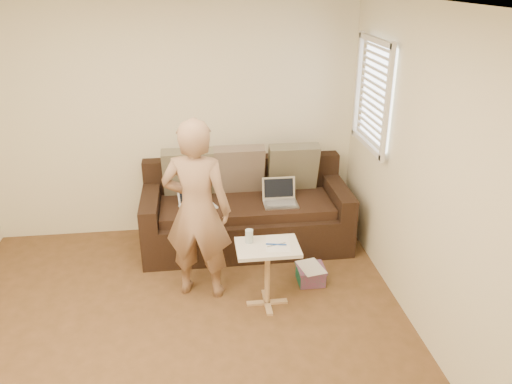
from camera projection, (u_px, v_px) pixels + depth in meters
floor at (177, 360)px, 3.96m from camera, size 4.50×4.50×0.00m
ceiling at (149, 7)px, 2.91m from camera, size 4.50×4.50×0.00m
wall_back at (173, 121)px, 5.48m from camera, size 4.00×0.00×4.00m
wall_right at (445, 195)px, 3.67m from camera, size 0.00×4.50×4.50m
window_blinds at (373, 94)px, 4.86m from camera, size 0.12×0.88×1.08m
sofa at (246, 208)px, 5.48m from camera, size 2.20×0.95×0.85m
pillow_left at (188, 172)px, 5.47m from camera, size 0.55×0.29×0.57m
pillow_mid at (239, 170)px, 5.54m from camera, size 0.55×0.27×0.57m
pillow_right at (293, 167)px, 5.61m from camera, size 0.55×0.28×0.57m
laptop_silver at (281, 205)px, 5.35m from camera, size 0.36×0.26×0.24m
laptop_white at (198, 207)px, 5.29m from camera, size 0.42×0.36×0.25m
person at (197, 211)px, 4.46m from camera, size 0.71×0.57×1.70m
side_table at (267, 275)px, 4.51m from camera, size 0.55×0.38×0.60m
drinking_glass at (249, 236)px, 4.42m from camera, size 0.07×0.07×0.12m
scissors at (276, 245)px, 4.39m from camera, size 0.20×0.14×0.02m
paper_on_table at (278, 244)px, 4.42m from camera, size 0.25×0.33×0.00m
striped_box at (311, 274)px, 4.92m from camera, size 0.27×0.27×0.17m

